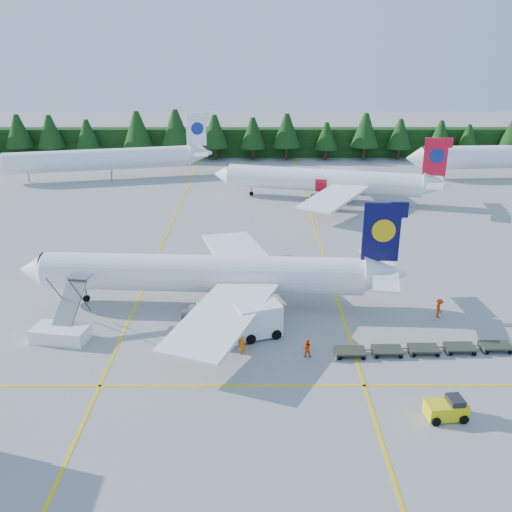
{
  "coord_description": "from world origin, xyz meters",
  "views": [
    {
      "loc": [
        -2.25,
        -42.56,
        24.68
      ],
      "look_at": [
        -2.17,
        12.12,
        3.5
      ],
      "focal_mm": 40.0,
      "sensor_mm": 36.0,
      "label": 1
    }
  ],
  "objects_px": {
    "airstairs": "(62,329)",
    "service_truck": "(245,322)",
    "baggage_tug": "(447,409)",
    "airliner_navy": "(196,274)",
    "airliner_red": "(319,180)"
  },
  "relations": [
    {
      "from": "service_truck",
      "to": "baggage_tug",
      "type": "bearing_deg",
      "value": -58.35
    },
    {
      "from": "airliner_navy",
      "to": "airliner_red",
      "type": "relative_size",
      "value": 1.02
    },
    {
      "from": "airliner_navy",
      "to": "airliner_red",
      "type": "height_order",
      "value": "airliner_navy"
    },
    {
      "from": "airliner_red",
      "to": "airliner_navy",
      "type": "bearing_deg",
      "value": -98.44
    },
    {
      "from": "baggage_tug",
      "to": "service_truck",
      "type": "bearing_deg",
      "value": 134.64
    },
    {
      "from": "airstairs",
      "to": "service_truck",
      "type": "height_order",
      "value": "airstairs"
    },
    {
      "from": "airliner_red",
      "to": "airstairs",
      "type": "bearing_deg",
      "value": -106.82
    },
    {
      "from": "airstairs",
      "to": "baggage_tug",
      "type": "distance_m",
      "value": 31.99
    },
    {
      "from": "airliner_red",
      "to": "service_truck",
      "type": "relative_size",
      "value": 5.39
    },
    {
      "from": "airliner_navy",
      "to": "baggage_tug",
      "type": "relative_size",
      "value": 12.43
    },
    {
      "from": "airliner_navy",
      "to": "airliner_red",
      "type": "bearing_deg",
      "value": 70.6
    },
    {
      "from": "airstairs",
      "to": "service_truck",
      "type": "relative_size",
      "value": 1.04
    },
    {
      "from": "airstairs",
      "to": "baggage_tug",
      "type": "bearing_deg",
      "value": -10.89
    },
    {
      "from": "airstairs",
      "to": "service_truck",
      "type": "xyz_separation_m",
      "value": [
        15.93,
        0.02,
        0.56
      ]
    },
    {
      "from": "airstairs",
      "to": "service_truck",
      "type": "bearing_deg",
      "value": 9.63
    }
  ]
}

